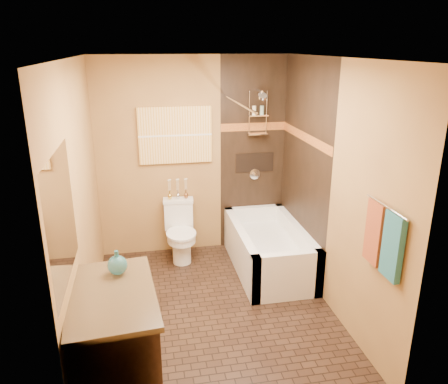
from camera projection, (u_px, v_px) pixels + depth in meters
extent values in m
plane|color=black|center=(214.00, 310.00, 4.52)|extent=(3.00, 3.00, 0.00)
cube|color=#A97E41|center=(81.00, 205.00, 3.90)|extent=(0.02, 3.00, 2.50)
cube|color=#A97E41|center=(332.00, 189.00, 4.33)|extent=(0.02, 3.00, 2.50)
cube|color=#A97E41|center=(193.00, 158.00, 5.51)|extent=(2.40, 0.02, 2.50)
cube|color=#A97E41|center=(253.00, 274.00, 2.72)|extent=(2.40, 0.02, 2.50)
plane|color=silver|center=(212.00, 58.00, 3.71)|extent=(3.00, 3.00, 0.00)
cube|color=black|center=(253.00, 155.00, 5.64)|extent=(0.85, 0.01, 2.50)
cube|color=black|center=(304.00, 169.00, 5.03)|extent=(0.01, 1.50, 2.50)
cube|color=brown|center=(254.00, 127.00, 5.51)|extent=(0.85, 0.01, 0.10)
cube|color=brown|center=(305.00, 137.00, 4.91)|extent=(0.01, 1.50, 0.10)
cube|color=black|center=(255.00, 163.00, 5.67)|extent=(0.50, 0.01, 0.25)
cylinder|color=silver|center=(259.00, 91.00, 5.25)|extent=(0.02, 0.26, 0.02)
cylinder|color=silver|center=(262.00, 96.00, 5.12)|extent=(0.11, 0.11, 0.09)
cylinder|color=silver|center=(255.00, 174.00, 5.70)|extent=(0.14, 0.02, 0.14)
cylinder|color=silver|center=(238.00, 103.00, 4.64)|extent=(0.03, 1.55, 0.03)
cylinder|color=silver|center=(386.00, 207.00, 3.28)|extent=(0.02, 0.55, 0.02)
cube|color=#215C70|center=(393.00, 247.00, 3.25)|extent=(0.05, 0.22, 0.52)
cube|color=maroon|center=(375.00, 232.00, 3.49)|extent=(0.05, 0.22, 0.52)
cube|color=gold|center=(175.00, 135.00, 5.35)|extent=(0.90, 0.04, 0.70)
cube|color=white|center=(62.00, 219.00, 2.92)|extent=(0.01, 1.00, 0.90)
cube|color=white|center=(287.00, 277.00, 4.62)|extent=(0.80, 0.10, 0.55)
cube|color=white|center=(254.00, 225.00, 5.92)|extent=(0.80, 0.10, 0.55)
cube|color=white|center=(240.00, 250.00, 5.21)|extent=(0.10, 1.50, 0.55)
cube|color=white|center=(296.00, 245.00, 5.33)|extent=(0.10, 1.50, 0.55)
cube|color=white|center=(268.00, 255.00, 5.30)|extent=(0.64, 1.34, 0.35)
cube|color=white|center=(179.00, 215.00, 5.60)|extent=(0.37, 0.19, 0.36)
cube|color=white|center=(178.00, 200.00, 5.54)|extent=(0.39, 0.21, 0.04)
cylinder|color=white|center=(182.00, 249.00, 5.45)|extent=(0.23, 0.23, 0.36)
cylinder|color=white|center=(181.00, 237.00, 5.40)|extent=(0.35, 0.35, 0.09)
cylinder|color=white|center=(181.00, 234.00, 5.38)|extent=(0.37, 0.37, 0.03)
cube|color=black|center=(115.00, 347.00, 3.31)|extent=(0.67, 1.01, 0.86)
cube|color=black|center=(111.00, 295.00, 3.17)|extent=(0.71, 1.07, 0.04)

